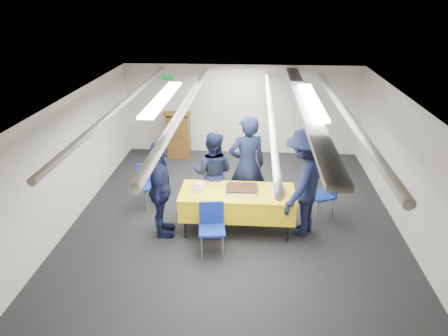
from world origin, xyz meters
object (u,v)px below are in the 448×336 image
at_px(sailor_c, 160,190).
at_px(chair_near, 212,223).
at_px(sailor_a, 247,166).
at_px(serving_table, 237,202).
at_px(sailor_b, 213,173).
at_px(sailor_d, 304,182).
at_px(podium, 178,134).
at_px(chair_right, 325,191).
at_px(sheet_cake, 242,189).
at_px(chair_left, 149,180).

bearing_deg(sailor_c, chair_near, -123.45).
xyz_separation_m(chair_near, sailor_a, (0.53, 1.44, 0.44)).
bearing_deg(serving_table, chair_near, -118.30).
relative_size(sailor_a, sailor_b, 1.19).
bearing_deg(sailor_d, sailor_a, -96.39).
relative_size(chair_near, sailor_d, 0.45).
height_order(podium, chair_right, podium).
distance_m(sheet_cake, sailor_b, 0.88).
bearing_deg(sailor_b, chair_near, 102.15).
bearing_deg(chair_left, chair_near, -48.77).
relative_size(sheet_cake, chair_right, 0.65).
height_order(chair_left, sailor_d, sailor_d).
distance_m(serving_table, chair_near, 0.81).
distance_m(chair_near, chair_right, 2.43).
height_order(sailor_a, sailor_d, sailor_a).
distance_m(serving_table, sailor_a, 0.85).
relative_size(podium, sailor_b, 0.77).
bearing_deg(serving_table, sailor_b, 126.60).
height_order(chair_right, chair_left, same).
bearing_deg(sailor_b, sailor_c, 55.46).
bearing_deg(serving_table, sailor_d, 2.02).
bearing_deg(chair_right, serving_table, -158.38).
distance_m(chair_right, sailor_d, 0.89).
height_order(chair_near, sailor_a, sailor_a).
bearing_deg(sailor_d, chair_left, -78.16).
xyz_separation_m(sailor_a, sailor_c, (-1.46, -0.96, -0.10)).
bearing_deg(chair_near, sailor_c, 152.33).
xyz_separation_m(chair_left, sailor_a, (1.94, -0.16, 0.44)).
bearing_deg(sailor_a, chair_right, 160.04).
xyz_separation_m(chair_right, chair_left, (-3.42, 0.24, 0.00)).
relative_size(sailor_b, sailor_d, 0.84).
height_order(chair_left, sailor_c, sailor_c).
xyz_separation_m(serving_table, chair_near, (-0.39, -0.72, -0.03)).
distance_m(sailor_a, sailor_b, 0.66).
bearing_deg(sailor_a, serving_table, 61.75).
bearing_deg(podium, sheet_cake, -64.49).
distance_m(podium, chair_left, 2.75).
height_order(chair_near, chair_right, same).
distance_m(serving_table, sailor_d, 1.22).
relative_size(serving_table, chair_left, 2.31).
bearing_deg(chair_right, sailor_a, 176.97).
height_order(chair_right, sailor_d, sailor_d).
relative_size(chair_right, chair_left, 1.00).
bearing_deg(sailor_a, chair_left, -21.75).
bearing_deg(sailor_c, sailor_d, -89.45).
relative_size(chair_near, sailor_a, 0.45).
height_order(serving_table, chair_right, chair_right).
xyz_separation_m(podium, chair_right, (3.29, -2.98, -0.08)).
relative_size(sheet_cake, chair_left, 0.65).
bearing_deg(sailor_c, sheet_cake, -86.57).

